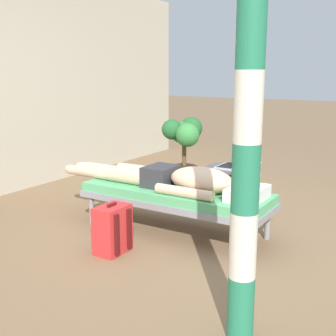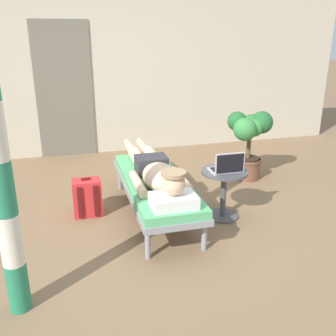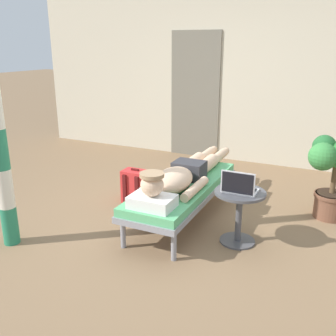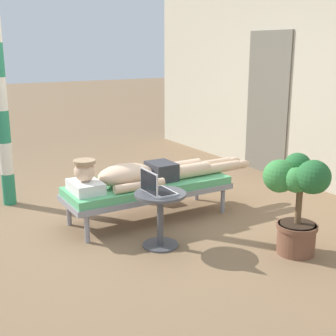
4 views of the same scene
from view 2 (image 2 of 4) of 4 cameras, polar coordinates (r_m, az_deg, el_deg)
ground_plane at (r=4.03m, az=-1.51°, el=-8.02°), size 40.00×40.00×0.00m
house_wall_back at (r=6.24m, az=-7.64°, el=14.79°), size 7.60×0.20×2.70m
house_door_panel at (r=6.11m, az=-15.25°, el=11.07°), size 0.84×0.03×2.04m
lounge_chair at (r=4.04m, az=-1.96°, el=-2.53°), size 0.62×1.82×0.42m
person_reclining at (r=3.94m, az=-1.86°, el=-0.39°), size 0.53×2.17×0.33m
side_table at (r=4.02m, az=8.33°, el=-2.66°), size 0.48×0.48×0.52m
laptop at (r=3.90m, az=8.79°, el=0.13°), size 0.31×0.24×0.23m
backpack at (r=4.19m, az=-11.96°, el=-4.35°), size 0.30×0.26×0.42m
potted_plant at (r=5.10m, az=12.04°, el=4.53°), size 0.58×0.50×0.90m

